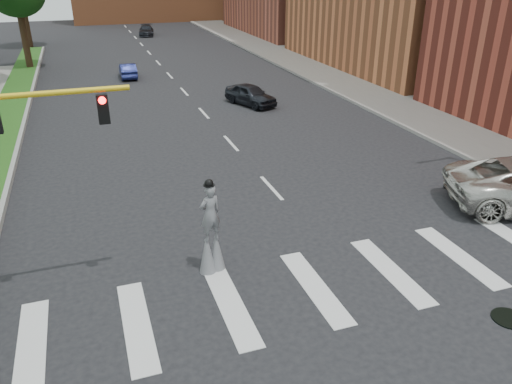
# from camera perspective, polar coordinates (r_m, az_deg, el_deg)

# --- Properties ---
(ground_plane) EXTENTS (160.00, 160.00, 0.00)m
(ground_plane) POSITION_cam_1_polar(r_m,az_deg,el_deg) (14.83, 13.02, -11.73)
(ground_plane) COLOR black
(ground_plane) RESTS_ON ground
(grass_median) EXTENTS (2.00, 60.00, 0.25)m
(grass_median) POSITION_cam_1_polar(r_m,az_deg,el_deg) (31.39, -26.96, 6.36)
(grass_median) COLOR #1E4C15
(grass_median) RESTS_ON ground
(median_curb) EXTENTS (0.20, 60.00, 0.28)m
(median_curb) POSITION_cam_1_polar(r_m,az_deg,el_deg) (31.25, -25.07, 6.68)
(median_curb) COLOR gray
(median_curb) RESTS_ON ground
(sidewalk_right) EXTENTS (5.00, 90.00, 0.18)m
(sidewalk_right) POSITION_cam_1_polar(r_m,az_deg,el_deg) (40.79, 9.96, 12.39)
(sidewalk_right) COLOR gray
(sidewalk_right) RESTS_ON ground
(manhole) EXTENTS (0.90, 0.90, 0.04)m
(manhole) POSITION_cam_1_polar(r_m,az_deg,el_deg) (15.31, 26.93, -12.75)
(manhole) COLOR black
(manhole) RESTS_ON ground
(stilt_performer) EXTENTS (0.83, 0.61, 3.06)m
(stilt_performer) POSITION_cam_1_polar(r_m,az_deg,el_deg) (15.05, -5.16, -4.92)
(stilt_performer) COLOR black
(stilt_performer) RESTS_ON ground
(car_near) EXTENTS (2.97, 4.31, 1.36)m
(car_near) POSITION_cam_1_polar(r_m,az_deg,el_deg) (33.43, -0.63, 11.06)
(car_near) COLOR black
(car_near) RESTS_ON ground
(car_mid) EXTENTS (1.29, 3.56, 1.17)m
(car_mid) POSITION_cam_1_polar(r_m,az_deg,el_deg) (42.95, -14.44, 13.29)
(car_mid) COLOR navy
(car_mid) RESTS_ON ground
(car_far) EXTENTS (2.42, 4.55, 1.25)m
(car_far) POSITION_cam_1_polar(r_m,az_deg,el_deg) (68.09, -12.43, 17.58)
(car_far) COLOR black
(car_far) RESTS_ON ground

